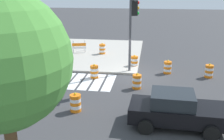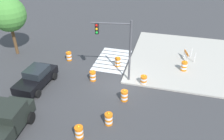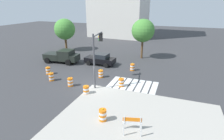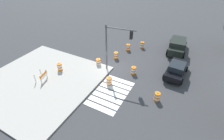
{
  "view_description": "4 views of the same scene",
  "coord_description": "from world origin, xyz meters",
  "px_view_note": "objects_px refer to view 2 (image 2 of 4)",
  "views": [
    {
      "loc": [
        -0.81,
        17.94,
        6.11
      ],
      "look_at": [
        1.38,
        2.97,
        1.28
      ],
      "focal_mm": 42.04,
      "sensor_mm": 36.0,
      "label": 1
    },
    {
      "loc": [
        -16.28,
        -3.52,
        11.63
      ],
      "look_at": [
        0.57,
        0.94,
        0.92
      ],
      "focal_mm": 36.78,
      "sensor_mm": 36.0,
      "label": 2
    },
    {
      "loc": [
        8.04,
        -15.58,
        8.21
      ],
      "look_at": [
        1.72,
        1.39,
        1.56
      ],
      "focal_mm": 28.85,
      "sensor_mm": 36.0,
      "label": 3
    },
    {
      "loc": [
        15.04,
        7.84,
        11.89
      ],
      "look_at": [
        1.43,
        0.55,
        0.82
      ],
      "focal_mm": 27.13,
      "sensor_mm": 36.0,
      "label": 4
    }
  ],
  "objects_px": {
    "pickup_truck": "(4,124)",
    "traffic_light_pole": "(117,40)",
    "street_tree_streetside_mid": "(8,14)",
    "traffic_barrel_near_corner": "(69,56)",
    "traffic_barrel_lane_center": "(79,132)",
    "sports_car": "(36,78)",
    "traffic_barrel_on_sidewalk": "(184,66)",
    "traffic_barrel_median_far": "(124,96)",
    "construction_barricade": "(188,54)",
    "traffic_barrel_median_near": "(93,76)",
    "traffic_barrel_opposite_curb": "(109,119)",
    "traffic_barrel_crosswalk_end": "(118,62)",
    "traffic_barrel_far_curb": "(144,80)"
  },
  "relations": [
    {
      "from": "traffic_barrel_near_corner",
      "to": "traffic_barrel_lane_center",
      "type": "height_order",
      "value": "same"
    },
    {
      "from": "traffic_barrel_median_near",
      "to": "construction_barricade",
      "type": "bearing_deg",
      "value": -54.21
    },
    {
      "from": "traffic_barrel_crosswalk_end",
      "to": "traffic_barrel_on_sidewalk",
      "type": "height_order",
      "value": "traffic_barrel_on_sidewalk"
    },
    {
      "from": "traffic_barrel_crosswalk_end",
      "to": "traffic_barrel_median_near",
      "type": "height_order",
      "value": "same"
    },
    {
      "from": "traffic_barrel_median_far",
      "to": "traffic_barrel_near_corner",
      "type": "bearing_deg",
      "value": 54.32
    },
    {
      "from": "sports_car",
      "to": "traffic_barrel_crosswalk_end",
      "type": "relative_size",
      "value": 4.28
    },
    {
      "from": "traffic_barrel_far_curb",
      "to": "traffic_barrel_lane_center",
      "type": "xyz_separation_m",
      "value": [
        -6.99,
        3.18,
        0.0
      ]
    },
    {
      "from": "pickup_truck",
      "to": "traffic_barrel_lane_center",
      "type": "height_order",
      "value": "pickup_truck"
    },
    {
      "from": "sports_car",
      "to": "traffic_barrel_opposite_curb",
      "type": "bearing_deg",
      "value": -111.76
    },
    {
      "from": "traffic_barrel_median_far",
      "to": "traffic_light_pole",
      "type": "relative_size",
      "value": 0.19
    },
    {
      "from": "traffic_light_pole",
      "to": "street_tree_streetside_mid",
      "type": "distance_m",
      "value": 11.99
    },
    {
      "from": "pickup_truck",
      "to": "traffic_barrel_on_sidewalk",
      "type": "height_order",
      "value": "pickup_truck"
    },
    {
      "from": "pickup_truck",
      "to": "traffic_barrel_crosswalk_end",
      "type": "distance_m",
      "value": 11.73
    },
    {
      "from": "traffic_barrel_lane_center",
      "to": "street_tree_streetside_mid",
      "type": "xyz_separation_m",
      "value": [
        9.42,
        11.04,
        3.92
      ]
    },
    {
      "from": "traffic_barrel_far_curb",
      "to": "traffic_barrel_on_sidewalk",
      "type": "xyz_separation_m",
      "value": [
        3.18,
        -3.38,
        0.15
      ]
    },
    {
      "from": "traffic_barrel_median_near",
      "to": "traffic_barrel_opposite_curb",
      "type": "distance_m",
      "value": 5.65
    },
    {
      "from": "traffic_barrel_lane_center",
      "to": "construction_barricade",
      "type": "xyz_separation_m",
      "value": [
        12.47,
        -6.91,
        0.27
      ]
    },
    {
      "from": "traffic_barrel_far_curb",
      "to": "traffic_barrel_opposite_curb",
      "type": "bearing_deg",
      "value": 162.67
    },
    {
      "from": "traffic_barrel_near_corner",
      "to": "traffic_barrel_far_curb",
      "type": "height_order",
      "value": "same"
    },
    {
      "from": "traffic_barrel_median_far",
      "to": "traffic_barrel_opposite_curb",
      "type": "bearing_deg",
      "value": 170.0
    },
    {
      "from": "sports_car",
      "to": "construction_barricade",
      "type": "height_order",
      "value": "sports_car"
    },
    {
      "from": "traffic_barrel_median_near",
      "to": "traffic_barrel_on_sidewalk",
      "type": "relative_size",
      "value": 1.0
    },
    {
      "from": "traffic_barrel_near_corner",
      "to": "traffic_barrel_opposite_curb",
      "type": "height_order",
      "value": "same"
    },
    {
      "from": "sports_car",
      "to": "pickup_truck",
      "type": "xyz_separation_m",
      "value": [
        -5.6,
        -1.02,
        0.16
      ]
    },
    {
      "from": "sports_car",
      "to": "traffic_barrel_crosswalk_end",
      "type": "bearing_deg",
      "value": -49.68
    },
    {
      "from": "pickup_truck",
      "to": "traffic_barrel_on_sidewalk",
      "type": "xyz_separation_m",
      "value": [
        11.22,
        -11.25,
        -0.37
      ]
    },
    {
      "from": "pickup_truck",
      "to": "traffic_barrel_lane_center",
      "type": "distance_m",
      "value": 4.83
    },
    {
      "from": "sports_car",
      "to": "traffic_barrel_median_near",
      "type": "relative_size",
      "value": 4.28
    },
    {
      "from": "pickup_truck",
      "to": "traffic_barrel_opposite_curb",
      "type": "bearing_deg",
      "value": -66.36
    },
    {
      "from": "sports_car",
      "to": "traffic_barrel_crosswalk_end",
      "type": "distance_m",
      "value": 7.8
    },
    {
      "from": "pickup_truck",
      "to": "street_tree_streetside_mid",
      "type": "height_order",
      "value": "street_tree_streetside_mid"
    },
    {
      "from": "traffic_barrel_median_far",
      "to": "construction_barricade",
      "type": "xyz_separation_m",
      "value": [
        7.99,
        -4.89,
        0.27
      ]
    },
    {
      "from": "pickup_truck",
      "to": "traffic_barrel_near_corner",
      "type": "distance_m",
      "value": 10.53
    },
    {
      "from": "traffic_barrel_lane_center",
      "to": "traffic_barrel_on_sidewalk",
      "type": "bearing_deg",
      "value": -32.82
    },
    {
      "from": "pickup_truck",
      "to": "traffic_barrel_median_far",
      "type": "relative_size",
      "value": 5.19
    },
    {
      "from": "traffic_barrel_crosswalk_end",
      "to": "traffic_barrel_opposite_curb",
      "type": "distance_m",
      "value": 8.02
    },
    {
      "from": "traffic_barrel_near_corner",
      "to": "construction_barricade",
      "type": "relative_size",
      "value": 0.73
    },
    {
      "from": "pickup_truck",
      "to": "traffic_barrel_median_near",
      "type": "xyz_separation_m",
      "value": [
        7.6,
        -3.37,
        -0.52
      ]
    },
    {
      "from": "traffic_barrel_median_near",
      "to": "traffic_barrel_opposite_curb",
      "type": "bearing_deg",
      "value": -149.86
    },
    {
      "from": "sports_car",
      "to": "traffic_barrel_on_sidewalk",
      "type": "xyz_separation_m",
      "value": [
        5.62,
        -12.26,
        -0.21
      ]
    },
    {
      "from": "pickup_truck",
      "to": "traffic_light_pole",
      "type": "relative_size",
      "value": 0.96
    },
    {
      "from": "traffic_barrel_lane_center",
      "to": "traffic_light_pole",
      "type": "relative_size",
      "value": 0.19
    },
    {
      "from": "traffic_barrel_opposite_curb",
      "to": "traffic_barrel_on_sidewalk",
      "type": "height_order",
      "value": "traffic_barrel_on_sidewalk"
    },
    {
      "from": "traffic_barrel_on_sidewalk",
      "to": "traffic_barrel_lane_center",
      "type": "bearing_deg",
      "value": 147.18
    },
    {
      "from": "sports_car",
      "to": "traffic_barrel_on_sidewalk",
      "type": "height_order",
      "value": "sports_car"
    },
    {
      "from": "pickup_truck",
      "to": "traffic_barrel_crosswalk_end",
      "type": "height_order",
      "value": "pickup_truck"
    },
    {
      "from": "sports_car",
      "to": "traffic_barrel_opposite_curb",
      "type": "xyz_separation_m",
      "value": [
        -2.88,
        -7.22,
        -0.36
      ]
    },
    {
      "from": "traffic_barrel_crosswalk_end",
      "to": "street_tree_streetside_mid",
      "type": "xyz_separation_m",
      "value": [
        -0.16,
        11.28,
        3.92
      ]
    },
    {
      "from": "traffic_light_pole",
      "to": "traffic_barrel_near_corner",
      "type": "bearing_deg",
      "value": 66.99
    },
    {
      "from": "traffic_barrel_median_far",
      "to": "street_tree_streetside_mid",
      "type": "relative_size",
      "value": 0.17
    }
  ]
}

